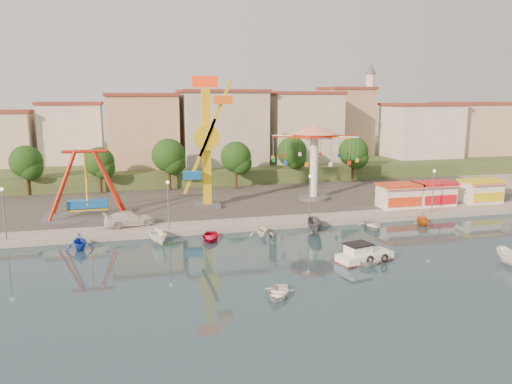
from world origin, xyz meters
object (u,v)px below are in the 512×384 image
object	(u,v)px
kamikaze_tower	(208,145)
skiff	(512,258)
pirate_ship_ride	(87,186)
wave_swinger	(314,144)
rowboat_a	(359,259)
van	(130,219)
cabin_motorboat	(363,256)

from	to	relation	value
kamikaze_tower	skiff	distance (m)	36.04
pirate_ship_ride	skiff	size ratio (longest dim) A/B	2.61
wave_swinger	skiff	bearing A→B (deg)	-75.78
rowboat_a	skiff	distance (m)	13.22
wave_swinger	skiff	xyz separation A→B (m)	(7.35, -29.02, -7.46)
wave_swinger	van	distance (m)	27.16
kamikaze_tower	skiff	world-z (taller)	kamikaze_tower
kamikaze_tower	rowboat_a	bearing A→B (deg)	-67.66
wave_swinger	cabin_motorboat	bearing A→B (deg)	-100.60
pirate_ship_ride	skiff	distance (m)	44.98
rowboat_a	wave_swinger	bearing A→B (deg)	39.53
skiff	van	world-z (taller)	van
pirate_ship_ride	van	bearing A→B (deg)	-48.08
wave_swinger	rowboat_a	distance (m)	26.76
cabin_motorboat	rowboat_a	size ratio (longest dim) A/B	1.47
skiff	van	xyz separation A→B (m)	(-32.17, 20.35, 0.65)
wave_swinger	cabin_motorboat	distance (m)	26.15
skiff	kamikaze_tower	bearing A→B (deg)	138.50
kamikaze_tower	rowboat_a	world-z (taller)	kamikaze_tower
pirate_ship_ride	rowboat_a	world-z (taller)	pirate_ship_ride
wave_swinger	van	bearing A→B (deg)	-160.74
kamikaze_tower	rowboat_a	size ratio (longest dim) A/B	4.38
kamikaze_tower	wave_swinger	world-z (taller)	kamikaze_tower
cabin_motorboat	rowboat_a	xyz separation A→B (m)	(-0.65, -0.49, -0.10)
kamikaze_tower	van	xyz separation A→B (m)	(-9.98, -6.95, -7.17)
van	kamikaze_tower	bearing A→B (deg)	-66.66
pirate_ship_ride	wave_swinger	world-z (taller)	wave_swinger
wave_swinger	cabin_motorboat	size ratio (longest dim) A/B	2.10
kamikaze_tower	van	world-z (taller)	kamikaze_tower
cabin_motorboat	wave_swinger	bearing A→B (deg)	65.76
van	rowboat_a	bearing A→B (deg)	-141.46
pirate_ship_ride	van	xyz separation A→B (m)	(4.67, -5.20, -3.00)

